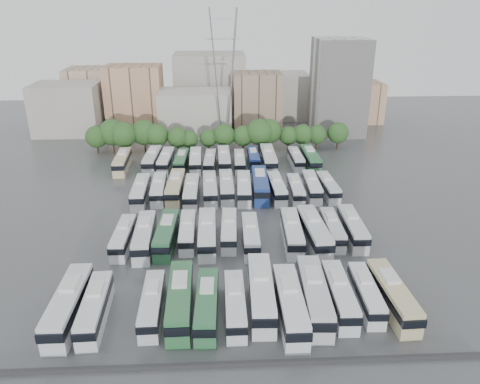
{
  "coord_description": "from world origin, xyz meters",
  "views": [
    {
      "loc": [
        -0.06,
        -71.43,
        35.84
      ],
      "look_at": [
        3.97,
        7.59,
        3.0
      ],
      "focal_mm": 35.0,
      "sensor_mm": 36.0,
      "label": 1
    }
  ],
  "objects_px": {
    "bus_r2_s7": "(226,187)",
    "bus_r3_s2": "(152,159)",
    "bus_r0_s9": "(290,304)",
    "bus_r2_s9": "(260,185)",
    "bus_r2_s4": "(176,187)",
    "bus_r3_s0": "(122,161)",
    "electricity_pylon": "(224,71)",
    "bus_r3_s4": "(181,161)",
    "bus_r0_s12": "(366,293)",
    "bus_r1_s4": "(167,234)",
    "bus_r2_s8": "(244,188)",
    "bus_r2_s3": "(159,189)",
    "bus_r2_s11": "(296,189)",
    "bus_r1_s11": "(314,231)",
    "bus_r3_s3": "(166,160)",
    "bus_r3_s12": "(296,159)",
    "bus_r3_s6": "(210,161)",
    "bus_r0_s5": "(180,300)",
    "bus_r0_s1": "(69,304)",
    "bus_r1_s12": "(332,229)",
    "apartment_tower": "(339,87)",
    "bus_r2_s6": "(210,188)",
    "bus_r0_s6": "(207,304)",
    "bus_r1_s2": "(123,237)",
    "bus_r3_s13": "(310,158)",
    "bus_r0_s2": "(95,308)",
    "bus_r1_s3": "(144,236)",
    "bus_r2_s10": "(277,188)",
    "bus_r3_s7": "(224,159)",
    "bus_r1_s6": "(207,233)",
    "bus_r1_s10": "(292,232)",
    "bus_r0_s8": "(261,292)",
    "bus_r3_s5": "(196,160)",
    "bus_r1_s7": "(229,230)",
    "bus_r0_s13": "(392,295)",
    "bus_r0_s10": "(314,295)",
    "bus_r2_s5": "(191,191)",
    "bus_r3_s9": "(253,158)",
    "bus_r1_s13": "(352,227)",
    "bus_r0_s11": "(339,295)",
    "bus_r2_s13": "(328,187)",
    "bus_r1_s8": "(251,235)"
  },
  "relations": [
    {
      "from": "bus_r2_s13",
      "to": "bus_r3_s3",
      "type": "height_order",
      "value": "bus_r3_s3"
    },
    {
      "from": "bus_r0_s6",
      "to": "bus_r0_s12",
      "type": "relative_size",
      "value": 1.09
    },
    {
      "from": "bus_r1_s10",
      "to": "bus_r3_s0",
      "type": "relative_size",
      "value": 1.01
    },
    {
      "from": "electricity_pylon",
      "to": "bus_r3_s4",
      "type": "distance_m",
      "value": 28.51
    },
    {
      "from": "bus_r0_s5",
      "to": "bus_r3_s0",
      "type": "distance_m",
      "value": 55.92
    },
    {
      "from": "bus_r0_s12",
      "to": "bus_r1_s4",
      "type": "distance_m",
      "value": 31.34
    },
    {
      "from": "apartment_tower",
      "to": "bus_r1_s8",
      "type": "relative_size",
      "value": 2.27
    },
    {
      "from": "bus_r2_s4",
      "to": "bus_r2_s7",
      "type": "distance_m",
      "value": 9.9
    },
    {
      "from": "bus_r0_s8",
      "to": "bus_r3_s5",
      "type": "relative_size",
      "value": 1.14
    },
    {
      "from": "bus_r3_s2",
      "to": "bus_r3_s6",
      "type": "bearing_deg",
      "value": -3.55
    },
    {
      "from": "bus_r2_s10",
      "to": "bus_r0_s8",
      "type": "bearing_deg",
      "value": -101.84
    },
    {
      "from": "bus_r3_s4",
      "to": "bus_r3_s7",
      "type": "xyz_separation_m",
      "value": [
        9.65,
        0.46,
        0.15
      ]
    },
    {
      "from": "bus_r2_s3",
      "to": "bus_r2_s11",
      "type": "distance_m",
      "value": 26.53
    },
    {
      "from": "bus_r0_s6",
      "to": "bus_r3_s9",
      "type": "relative_size",
      "value": 1.11
    },
    {
      "from": "apartment_tower",
      "to": "bus_r2_s6",
      "type": "xyz_separation_m",
      "value": [
        -35.62,
        -45.53,
        -11.14
      ]
    },
    {
      "from": "bus_r0_s2",
      "to": "bus_r3_s9",
      "type": "relative_size",
      "value": 1.1
    },
    {
      "from": "bus_r1_s7",
      "to": "bus_r1_s11",
      "type": "distance_m",
      "value": 13.41
    },
    {
      "from": "bus_r0_s10",
      "to": "bus_r1_s13",
      "type": "xyz_separation_m",
      "value": [
        9.87,
        18.37,
        -0.25
      ]
    },
    {
      "from": "bus_r0_s2",
      "to": "bus_r1_s4",
      "type": "xyz_separation_m",
      "value": [
        6.75,
        18.33,
        0.09
      ]
    },
    {
      "from": "bus_r2_s4",
      "to": "bus_r3_s0",
      "type": "bearing_deg",
      "value": 130.52
    },
    {
      "from": "bus_r0_s12",
      "to": "bus_r1_s11",
      "type": "bearing_deg",
      "value": 103.78
    },
    {
      "from": "bus_r2_s7",
      "to": "bus_r0_s6",
      "type": "bearing_deg",
      "value": -95.48
    },
    {
      "from": "bus_r3_s3",
      "to": "bus_r3_s12",
      "type": "xyz_separation_m",
      "value": [
        29.76,
        0.13,
        -0.15
      ]
    },
    {
      "from": "bus_r1_s12",
      "to": "bus_r3_s7",
      "type": "bearing_deg",
      "value": 117.04
    },
    {
      "from": "bus_r2_s7",
      "to": "bus_r3_s2",
      "type": "relative_size",
      "value": 0.96
    },
    {
      "from": "bus_r1_s6",
      "to": "bus_r1_s10",
      "type": "relative_size",
      "value": 1.01
    },
    {
      "from": "bus_r0_s1",
      "to": "electricity_pylon",
      "type": "bearing_deg",
      "value": 74.8
    },
    {
      "from": "bus_r3_s2",
      "to": "bus_r3_s13",
      "type": "xyz_separation_m",
      "value": [
        36.1,
        -1.29,
        0.03
      ]
    },
    {
      "from": "bus_r0_s9",
      "to": "bus_r2_s9",
      "type": "xyz_separation_m",
      "value": [
        -0.07,
        38.74,
        0.06
      ]
    },
    {
      "from": "bus_r2_s5",
      "to": "bus_r3_s3",
      "type": "height_order",
      "value": "bus_r2_s5"
    },
    {
      "from": "bus_r0_s5",
      "to": "bus_r0_s1",
      "type": "bearing_deg",
      "value": -179.72
    },
    {
      "from": "bus_r0_s2",
      "to": "bus_r2_s10",
      "type": "height_order",
      "value": "bus_r0_s2"
    },
    {
      "from": "bus_r0_s1",
      "to": "bus_r0_s13",
      "type": "distance_m",
      "value": 39.38
    },
    {
      "from": "bus_r0_s9",
      "to": "bus_r1_s11",
      "type": "bearing_deg",
      "value": 70.87
    },
    {
      "from": "apartment_tower",
      "to": "bus_r0_s6",
      "type": "distance_m",
      "value": 90.65
    },
    {
      "from": "bus_r1_s12",
      "to": "bus_r3_s5",
      "type": "bearing_deg",
      "value": 125.2
    },
    {
      "from": "bus_r0_s13",
      "to": "bus_r1_s3",
      "type": "relative_size",
      "value": 1.01
    },
    {
      "from": "bus_r0_s10",
      "to": "bus_r2_s5",
      "type": "bearing_deg",
      "value": 118.38
    },
    {
      "from": "bus_r0_s13",
      "to": "bus_r3_s13",
      "type": "height_order",
      "value": "bus_r3_s13"
    },
    {
      "from": "bus_r0_s10",
      "to": "bus_r1_s12",
      "type": "distance_m",
      "value": 19.51
    },
    {
      "from": "bus_r2_s4",
      "to": "bus_r3_s0",
      "type": "height_order",
      "value": "bus_r2_s4"
    },
    {
      "from": "bus_r2_s5",
      "to": "bus_r2_s10",
      "type": "distance_m",
      "value": 16.5
    },
    {
      "from": "bus_r1_s2",
      "to": "bus_r2_s9",
      "type": "xyz_separation_m",
      "value": [
        23.05,
        19.82,
        0.4
      ]
    },
    {
      "from": "bus_r2_s8",
      "to": "electricity_pylon",
      "type": "bearing_deg",
      "value": 97.03
    },
    {
      "from": "bus_r1_s6",
      "to": "bus_r3_s5",
      "type": "bearing_deg",
      "value": 94.78
    },
    {
      "from": "bus_r3_s2",
      "to": "bus_r0_s1",
      "type": "bearing_deg",
      "value": -90.86
    },
    {
      "from": "bus_r0_s12",
      "to": "bus_r2_s6",
      "type": "distance_m",
      "value": 40.74
    },
    {
      "from": "bus_r1_s12",
      "to": "bus_r3_s0",
      "type": "relative_size",
      "value": 0.9
    },
    {
      "from": "bus_r0_s2",
      "to": "bus_r1_s3",
      "type": "distance_m",
      "value": 18.11
    },
    {
      "from": "bus_r0_s11",
      "to": "bus_r2_s10",
      "type": "relative_size",
      "value": 1.02
    }
  ]
}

